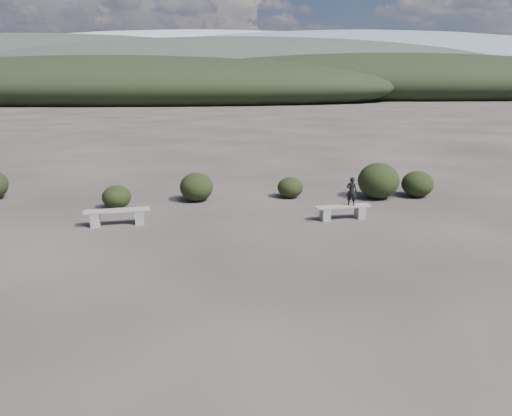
{
  "coord_description": "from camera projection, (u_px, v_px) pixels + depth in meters",
  "views": [
    {
      "loc": [
        0.02,
        -9.21,
        4.41
      ],
      "look_at": [
        0.38,
        3.5,
        1.1
      ],
      "focal_mm": 35.0,
      "sensor_mm": 36.0,
      "label": 1
    }
  ],
  "objects": [
    {
      "name": "ground",
      "position": [
        242.0,
        305.0,
        10.02
      ],
      "size": [
        1200.0,
        1200.0,
        0.0
      ],
      "primitive_type": "plane",
      "color": "#2F2824",
      "rests_on": "ground"
    },
    {
      "name": "bench_left",
      "position": [
        117.0,
        216.0,
        15.4
      ],
      "size": [
        2.03,
        0.81,
        0.5
      ],
      "rotation": [
        0.0,
        0.0,
        0.21
      ],
      "color": "gray",
      "rests_on": "ground"
    },
    {
      "name": "bench_right",
      "position": [
        343.0,
        211.0,
        16.04
      ],
      "size": [
        1.85,
        0.75,
        0.45
      ],
      "rotation": [
        0.0,
        0.0,
        0.21
      ],
      "color": "gray",
      "rests_on": "ground"
    },
    {
      "name": "seated_person",
      "position": [
        352.0,
        191.0,
        15.94
      ],
      "size": [
        0.4,
        0.33,
        0.92
      ],
      "primitive_type": "imported",
      "rotation": [
        0.0,
        0.0,
        2.75
      ],
      "color": "black",
      "rests_on": "bench_right"
    },
    {
      "name": "shrub_a",
      "position": [
        117.0,
        197.0,
        17.36
      ],
      "size": [
        0.99,
        0.99,
        0.81
      ],
      "primitive_type": "ellipsoid",
      "color": "black",
      "rests_on": "ground"
    },
    {
      "name": "shrub_b",
      "position": [
        197.0,
        187.0,
        18.4
      ],
      "size": [
        1.23,
        1.23,
        1.05
      ],
      "primitive_type": "ellipsoid",
      "color": "black",
      "rests_on": "ground"
    },
    {
      "name": "shrub_c",
      "position": [
        290.0,
        187.0,
        18.96
      ],
      "size": [
        0.98,
        0.98,
        0.78
      ],
      "primitive_type": "ellipsoid",
      "color": "black",
      "rests_on": "ground"
    },
    {
      "name": "shrub_d",
      "position": [
        378.0,
        181.0,
        18.77
      ],
      "size": [
        1.54,
        1.54,
        1.35
      ],
      "primitive_type": "ellipsoid",
      "color": "black",
      "rests_on": "ground"
    },
    {
      "name": "shrub_e",
      "position": [
        418.0,
        184.0,
        19.06
      ],
      "size": [
        1.2,
        1.2,
        1.0
      ],
      "primitive_type": "ellipsoid",
      "color": "black",
      "rests_on": "ground"
    },
    {
      "name": "mountain_ridges",
      "position": [
        230.0,
        69.0,
        335.1
      ],
      "size": [
        500.0,
        400.0,
        56.0
      ],
      "color": "black",
      "rests_on": "ground"
    }
  ]
}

